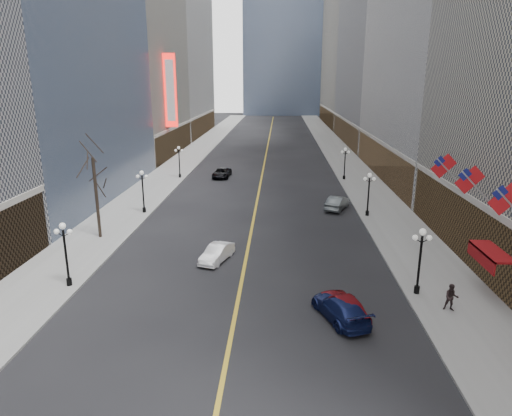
# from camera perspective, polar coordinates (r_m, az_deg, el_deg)

# --- Properties ---
(sidewalk_east) EXTENTS (6.00, 230.00, 0.15)m
(sidewalk_east) POSITION_cam_1_polar(r_m,az_deg,el_deg) (70.45, 12.28, 4.15)
(sidewalk_east) COLOR gray
(sidewalk_east) RESTS_ON ground
(sidewalk_west) EXTENTS (6.00, 230.00, 0.15)m
(sidewalk_west) POSITION_cam_1_polar(r_m,az_deg,el_deg) (71.46, -10.53, 4.41)
(sidewalk_west) COLOR gray
(sidewalk_west) RESTS_ON ground
(lane_line) EXTENTS (0.25, 200.00, 0.02)m
(lane_line) POSITION_cam_1_polar(r_m,az_deg,el_deg) (79.39, 1.07, 5.75)
(lane_line) COLOR gold
(lane_line) RESTS_ON ground
(bldg_east_c) EXTENTS (26.60, 40.60, 48.80)m
(bldg_east_c) POSITION_cam_1_polar(r_m,az_deg,el_deg) (108.15, 18.80, 20.49)
(bldg_east_c) COLOR gray
(bldg_east_c) RESTS_ON ground
(bldg_east_d) EXTENTS (26.60, 46.60, 62.80)m
(bldg_east_d) POSITION_cam_1_polar(r_m,az_deg,el_deg) (150.65, 14.46, 21.93)
(bldg_east_d) COLOR #A59D89
(bldg_east_d) RESTS_ON ground
(bldg_west_c) EXTENTS (26.60, 30.60, 50.80)m
(bldg_west_c) POSITION_cam_1_polar(r_m,az_deg,el_deg) (91.81, -19.22, 22.07)
(bldg_west_c) COLOR #A59D89
(bldg_west_c) RESTS_ON ground
(streetlamp_east_1) EXTENTS (1.26, 0.44, 4.52)m
(streetlamp_east_1) POSITION_cam_1_polar(r_m,az_deg,el_deg) (31.57, 19.87, -5.48)
(streetlamp_east_1) COLOR black
(streetlamp_east_1) RESTS_ON sidewalk_east
(streetlamp_east_2) EXTENTS (1.26, 0.44, 4.52)m
(streetlamp_east_2) POSITION_cam_1_polar(r_m,az_deg,el_deg) (48.31, 13.92, 2.22)
(streetlamp_east_2) COLOR black
(streetlamp_east_2) RESTS_ON sidewalk_east
(streetlamp_east_3) EXTENTS (1.26, 0.44, 4.52)m
(streetlamp_east_3) POSITION_cam_1_polar(r_m,az_deg,el_deg) (65.71, 11.06, 5.91)
(streetlamp_east_3) COLOR black
(streetlamp_east_3) RESTS_ON sidewalk_east
(streetlamp_west_1) EXTENTS (1.26, 0.44, 4.52)m
(streetlamp_west_1) POSITION_cam_1_polar(r_m,az_deg,el_deg) (33.43, -22.76, -4.61)
(streetlamp_west_1) COLOR black
(streetlamp_west_1) RESTS_ON sidewalk_west
(streetlamp_west_2) EXTENTS (1.26, 0.44, 4.52)m
(streetlamp_west_2) POSITION_cam_1_polar(r_m,az_deg,el_deg) (49.54, -13.98, 2.55)
(streetlamp_west_2) COLOR black
(streetlamp_west_2) RESTS_ON sidewalk_west
(streetlamp_west_3) EXTENTS (1.26, 0.44, 4.52)m
(streetlamp_west_3) POSITION_cam_1_polar(r_m,az_deg,el_deg) (66.63, -9.58, 6.12)
(streetlamp_west_3) COLOR black
(streetlamp_west_3) RESTS_ON sidewalk_west
(flag_3) EXTENTS (2.87, 0.12, 2.87)m
(flag_3) POSITION_cam_1_polar(r_m,az_deg,el_deg) (28.94, 29.01, 0.67)
(flag_3) COLOR #B2B2B7
(flag_3) RESTS_ON ground
(flag_4) EXTENTS (2.87, 0.12, 2.87)m
(flag_4) POSITION_cam_1_polar(r_m,az_deg,el_deg) (33.37, 25.39, 2.92)
(flag_4) COLOR #B2B2B7
(flag_4) RESTS_ON ground
(flag_5) EXTENTS (2.87, 0.12, 2.87)m
(flag_5) POSITION_cam_1_polar(r_m,az_deg,el_deg) (37.95, 22.62, 4.62)
(flag_5) COLOR #B2B2B7
(flag_5) RESTS_ON ground
(awning_c) EXTENTS (1.40, 4.00, 0.93)m
(awning_c) POSITION_cam_1_polar(r_m,az_deg,el_deg) (33.03, 27.08, -5.05)
(awning_c) COLOR maroon
(awning_c) RESTS_ON ground
(theatre_marquee) EXTENTS (2.00, 0.55, 12.00)m
(theatre_marquee) POSITION_cam_1_polar(r_m,az_deg,el_deg) (80.30, -10.65, 14.21)
(theatre_marquee) COLOR red
(theatre_marquee) RESTS_ON ground
(tree_west_far) EXTENTS (3.60, 3.60, 7.92)m
(tree_west_far) POSITION_cam_1_polar(r_m,az_deg,el_deg) (42.07, -19.60, 4.46)
(tree_west_far) COLOR #2D231C
(tree_west_far) RESTS_ON sidewalk_west
(car_nb_mid) EXTENTS (2.56, 4.23, 1.32)m
(car_nb_mid) POSITION_cam_1_polar(r_m,az_deg,el_deg) (36.18, -4.91, -5.65)
(car_nb_mid) COLOR white
(car_nb_mid) RESTS_ON ground
(car_nb_far) EXTENTS (2.56, 5.05, 1.37)m
(car_nb_far) POSITION_cam_1_polar(r_m,az_deg,el_deg) (66.86, -4.29, 4.39)
(car_nb_far) COLOR black
(car_nb_far) RESTS_ON ground
(car_sb_near) EXTENTS (3.61, 5.27, 1.42)m
(car_sb_near) POSITION_cam_1_polar(r_m,az_deg,el_deg) (28.25, 10.49, -12.21)
(car_sb_near) COLOR #151D4F
(car_sb_near) RESTS_ON ground
(car_sb_mid) EXTENTS (3.01, 4.87, 1.55)m
(car_sb_mid) POSITION_cam_1_polar(r_m,az_deg,el_deg) (28.45, 10.96, -11.88)
(car_sb_mid) COLOR maroon
(car_sb_mid) RESTS_ON ground
(car_sb_far) EXTENTS (3.24, 4.84, 1.51)m
(car_sb_far) POSITION_cam_1_polar(r_m,az_deg,el_deg) (50.96, 10.12, 0.65)
(car_sb_far) COLOR #545B5D
(car_sb_far) RESTS_ON ground
(ped_east_walk) EXTENTS (0.91, 0.62, 1.72)m
(ped_east_walk) POSITION_cam_1_polar(r_m,az_deg,el_deg) (30.78, 23.23, -10.24)
(ped_east_walk) COLOR black
(ped_east_walk) RESTS_ON sidewalk_east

